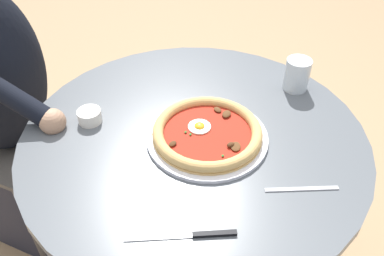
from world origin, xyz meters
TOP-DOWN VIEW (x-y plane):
  - dining_table at (0.00, 0.00)m, footprint 0.89×0.89m
  - pizza_on_plate at (-0.01, -0.04)m, footprint 0.31×0.31m
  - water_glass at (0.29, -0.22)m, footprint 0.07×0.07m
  - steak_knife at (-0.29, -0.10)m, footprint 0.09×0.21m
  - ramekin_capers at (-0.03, 0.28)m, footprint 0.06×0.06m
  - fork_utensil at (-0.10, -0.28)m, footprint 0.07×0.16m
  - diner_person at (0.06, 0.65)m, footprint 0.37×0.49m

SIDE VIEW (x-z plane):
  - diner_person at x=0.06m, z-range -0.07..1.11m
  - dining_table at x=0.00m, z-range 0.18..0.89m
  - fork_utensil at x=-0.10m, z-range 0.71..0.71m
  - steak_knife at x=-0.29m, z-range 0.71..0.72m
  - pizza_on_plate at x=-0.01m, z-range 0.71..0.75m
  - ramekin_capers at x=-0.03m, z-range 0.71..0.75m
  - water_glass at x=0.29m, z-range 0.71..0.80m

